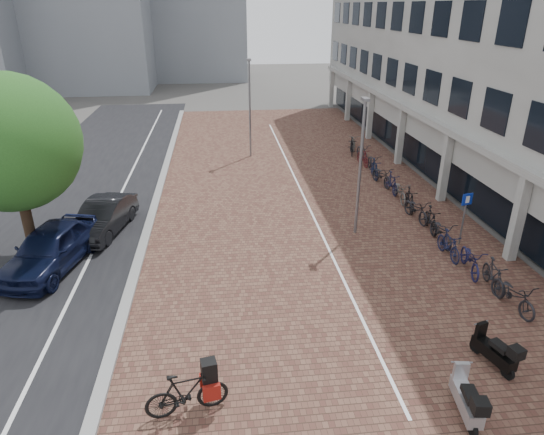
% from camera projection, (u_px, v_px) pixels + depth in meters
% --- Properties ---
extents(ground, '(140.00, 140.00, 0.00)m').
position_uv_depth(ground, '(296.00, 345.00, 13.53)').
color(ground, '#474442').
rests_on(ground, ground).
extents(plaza_brick, '(14.50, 42.00, 0.04)m').
position_uv_depth(plaza_brick, '(297.00, 192.00, 24.62)').
color(plaza_brick, brown).
rests_on(plaza_brick, ground).
extents(street_asphalt, '(8.00, 50.00, 0.03)m').
position_uv_depth(street_asphalt, '(77.00, 201.00, 23.49)').
color(street_asphalt, black).
rests_on(street_asphalt, ground).
extents(curb, '(0.35, 42.00, 0.14)m').
position_uv_depth(curb, '(157.00, 196.00, 23.86)').
color(curb, gray).
rests_on(curb, ground).
extents(lane_line, '(0.12, 44.00, 0.00)m').
position_uv_depth(lane_line, '(119.00, 199.00, 23.69)').
color(lane_line, white).
rests_on(lane_line, street_asphalt).
extents(parking_line, '(0.10, 30.00, 0.00)m').
position_uv_depth(parking_line, '(301.00, 191.00, 24.63)').
color(parking_line, white).
rests_on(parking_line, plaza_brick).
extents(office_building, '(8.40, 40.00, 15.00)m').
position_uv_depth(office_building, '(488.00, 12.00, 25.94)').
color(office_building, '#A9A9A3').
rests_on(office_building, ground).
extents(car_navy, '(2.98, 5.05, 1.61)m').
position_uv_depth(car_navy, '(50.00, 248.00, 17.18)').
color(car_navy, black).
rests_on(car_navy, ground).
extents(car_dark, '(2.35, 4.45, 1.39)m').
position_uv_depth(car_dark, '(103.00, 217.00, 19.98)').
color(car_dark, black).
rests_on(car_dark, ground).
extents(hero_bike, '(2.03, 0.91, 1.38)m').
position_uv_depth(hero_bike, '(187.00, 392.00, 11.05)').
color(hero_bike, black).
rests_on(hero_bike, ground).
extents(scooter_front, '(0.74, 1.67, 1.11)m').
position_uv_depth(scooter_front, '(467.00, 398.00, 10.97)').
color(scooter_front, '#B4B4B9').
rests_on(scooter_front, ground).
extents(scooter_mid, '(0.88, 1.60, 1.05)m').
position_uv_depth(scooter_mid, '(494.00, 350.00, 12.54)').
color(scooter_mid, black).
rests_on(scooter_mid, ground).
extents(parking_sign, '(0.46, 0.15, 2.21)m').
position_uv_depth(parking_sign, '(465.00, 212.00, 18.58)').
color(parking_sign, slate).
rests_on(parking_sign, ground).
extents(lamp_near, '(0.12, 0.12, 5.58)m').
position_uv_depth(lamp_near, '(360.00, 170.00, 19.05)').
color(lamp_near, gray).
rests_on(lamp_near, ground).
extents(lamp_far, '(0.12, 0.12, 5.89)m').
position_uv_depth(lamp_far, '(250.00, 110.00, 29.17)').
color(lamp_far, slate).
rests_on(lamp_far, ground).
extents(street_tree, '(4.74, 4.74, 6.89)m').
position_uv_depth(street_tree, '(15.00, 146.00, 16.43)').
color(street_tree, '#382619').
rests_on(street_tree, ground).
extents(bike_row, '(1.42, 20.46, 1.05)m').
position_uv_depth(bike_row, '(400.00, 191.00, 23.27)').
color(bike_row, black).
rests_on(bike_row, ground).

